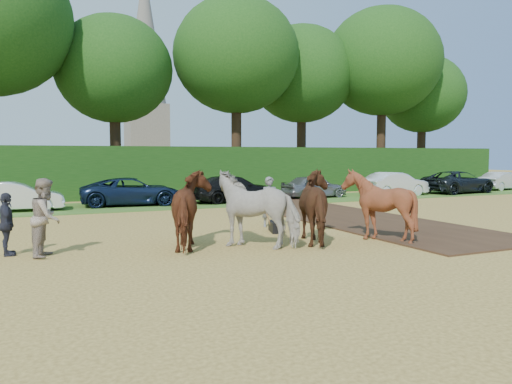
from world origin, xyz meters
TOP-DOWN VIEW (x-y plane):
  - ground at (0.00, 0.00)m, footprint 120.00×120.00m
  - earth_strip at (1.50, 7.00)m, footprint 4.50×17.00m
  - grass_verge at (0.00, 14.00)m, footprint 50.00×5.00m
  - hedgerow at (0.00, 18.50)m, footprint 46.00×1.60m
  - spectator_near at (-9.76, 2.76)m, footprint 0.99×1.13m
  - spectator_far at (-10.65, 3.21)m, footprint 0.44×0.95m
  - plough_team at (-3.40, 1.83)m, footprint 7.29×5.25m
  - parked_cars at (2.33, 13.97)m, footprint 40.97×3.69m
  - treeline at (-1.69, 21.69)m, footprint 48.70×10.60m
  - church at (4.00, 55.00)m, footprint 5.20×5.20m

SIDE VIEW (x-z plane):
  - ground at x=0.00m, z-range 0.00..0.00m
  - grass_verge at x=0.00m, z-range 0.00..0.03m
  - earth_strip at x=1.50m, z-range 0.00..0.05m
  - parked_cars at x=2.33m, z-range -0.03..1.44m
  - spectator_far at x=-10.65m, z-range 0.00..1.59m
  - spectator_near at x=-9.76m, z-range 0.00..1.95m
  - plough_team at x=-3.40m, z-range -0.01..2.10m
  - hedgerow at x=0.00m, z-range 0.00..3.00m
  - treeline at x=-1.69m, z-range 1.87..16.07m
  - church at x=4.00m, z-range 0.23..27.23m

